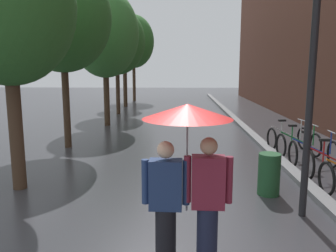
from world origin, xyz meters
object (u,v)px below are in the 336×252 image
object	(u,v)px
litter_bin	(269,174)
street_lamp_post	(312,76)
parked_bicycle_1	(332,164)
street_tree_0	(6,5)
street_tree_5	(133,42)
street_tree_3	(117,41)
couple_under_umbrella	(187,165)
street_tree_1	(62,17)
parked_bicycle_4	(287,138)
street_tree_4	(124,45)
parked_bicycle_2	(313,153)
street_tree_2	(105,34)
parked_bicycle_3	(298,145)

from	to	relation	value
litter_bin	street_lamp_post	bearing A→B (deg)	-71.62
parked_bicycle_1	street_lamp_post	xyz separation A→B (m)	(-1.35, -2.00, 2.03)
street_tree_0	street_tree_5	bearing A→B (deg)	90.24
street_tree_5	litter_bin	size ratio (longest dim) A/B	7.62
street_tree_3	parked_bicycle_1	xyz separation A→B (m)	(6.88, -11.10, -3.57)
couple_under_umbrella	parked_bicycle_1	bearing A→B (deg)	47.35
street_tree_1	street_tree_0	bearing A→B (deg)	-87.10
parked_bicycle_1	street_tree_3	bearing A→B (deg)	121.79
street_tree_0	parked_bicycle_4	size ratio (longest dim) A/B	4.60
parked_bicycle_4	street_tree_5	bearing A→B (deg)	113.55
parked_bicycle_4	street_lamp_post	world-z (taller)	street_lamp_post
street_tree_0	street_tree_4	world-z (taller)	street_tree_4
street_tree_0	couple_under_umbrella	distance (m)	5.11
parked_bicycle_1	parked_bicycle_2	xyz separation A→B (m)	(-0.05, 0.99, 0.00)
street_lamp_post	parked_bicycle_4	bearing A→B (deg)	75.79
street_tree_2	parked_bicycle_3	bearing A→B (deg)	-38.79
street_tree_0	street_tree_5	xyz separation A→B (m)	(-0.08, 19.53, 0.74)
street_tree_0	street_tree_2	world-z (taller)	street_tree_2
street_lamp_post	parked_bicycle_2	bearing A→B (deg)	66.46
street_tree_1	street_lamp_post	world-z (taller)	street_tree_1
street_tree_0	couple_under_umbrella	world-z (taller)	street_tree_0
street_tree_4	street_tree_5	distance (m)	3.99
street_tree_3	parked_bicycle_3	bearing A→B (deg)	-53.34
parked_bicycle_4	street_lamp_post	distance (m)	5.48
street_tree_1	couple_under_umbrella	distance (m)	8.12
parked_bicycle_2	street_tree_3	bearing A→B (deg)	124.05
parked_bicycle_1	street_lamp_post	bearing A→B (deg)	-124.07
street_tree_3	parked_bicycle_4	distance (m)	11.19
couple_under_umbrella	litter_bin	xyz separation A→B (m)	(1.72, 2.70, -0.96)
street_tree_1	street_tree_2	bearing A→B (deg)	84.82
street_tree_1	litter_bin	size ratio (longest dim) A/B	6.78
street_tree_0	parked_bicycle_2	xyz separation A→B (m)	(6.85, 1.79, -3.37)
street_tree_5	street_lamp_post	world-z (taller)	street_tree_5
street_tree_4	litter_bin	world-z (taller)	street_tree_4
parked_bicycle_1	parked_bicycle_3	xyz separation A→B (m)	(-0.09, 1.97, 0.00)
street_tree_5	street_tree_1	bearing A→B (deg)	-90.40
street_tree_0	parked_bicycle_3	distance (m)	8.09
couple_under_umbrella	street_tree_2	bearing A→B (deg)	106.72
street_tree_5	parked_bicycle_1	size ratio (longest dim) A/B	5.89
street_tree_4	street_tree_5	size ratio (longest dim) A/B	0.85
street_tree_1	parked_bicycle_3	size ratio (longest dim) A/B	5.04
street_tree_2	street_tree_0	bearing A→B (deg)	-91.37
street_tree_0	litter_bin	xyz separation A→B (m)	(5.21, -0.19, -3.32)
street_tree_1	parked_bicycle_2	xyz separation A→B (m)	(7.04, -2.03, -3.69)
parked_bicycle_2	couple_under_umbrella	world-z (taller)	couple_under_umbrella
street_tree_1	parked_bicycle_4	bearing A→B (deg)	-0.66
street_tree_1	parked_bicycle_2	size ratio (longest dim) A/B	5.30
street_tree_0	street_tree_1	size ratio (longest dim) A/B	0.93
street_tree_1	couple_under_umbrella	bearing A→B (deg)	-61.24
street_tree_1	street_tree_2	distance (m)	4.28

